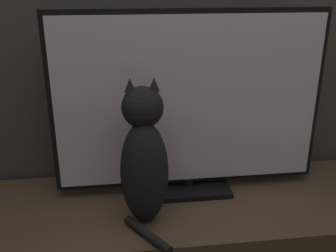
% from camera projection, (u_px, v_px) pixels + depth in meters
% --- Properties ---
extents(tv, '(1.00, 0.19, 0.69)m').
position_uv_depth(tv, '(189.00, 107.00, 1.44)').
color(tv, black).
rests_on(tv, tv_stand).
extents(cat, '(0.16, 0.30, 0.50)m').
position_uv_depth(cat, '(144.00, 160.00, 1.29)').
color(cat, black).
rests_on(cat, tv_stand).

